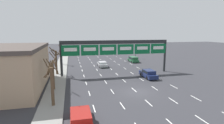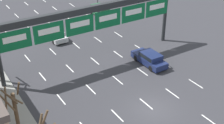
# 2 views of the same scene
# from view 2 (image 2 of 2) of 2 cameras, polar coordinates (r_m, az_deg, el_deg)

# --- Properties ---
(ground_plane) EXTENTS (220.00, 220.00, 0.00)m
(ground_plane) POSITION_cam_2_polar(r_m,az_deg,el_deg) (29.67, 7.44, -8.58)
(ground_plane) COLOR #333338
(lane_dashes) EXTENTS (13.32, 67.00, 0.01)m
(lane_dashes) POSITION_cam_2_polar(r_m,az_deg,el_deg) (39.23, -4.94, 1.69)
(lane_dashes) COLOR white
(lane_dashes) RESTS_ON ground_plane
(sign_gantry) EXTENTS (21.86, 0.70, 6.83)m
(sign_gantry) POSITION_cam_2_polar(r_m,az_deg,el_deg) (35.02, -3.50, 8.28)
(sign_gantry) COLOR #232628
(sign_gantry) RESTS_ON ground_plane
(car_silver) EXTENTS (1.89, 4.47, 1.28)m
(car_silver) POSITION_cam_2_polar(r_m,az_deg,el_deg) (43.14, -10.28, 4.98)
(car_silver) COLOR #B7B7BC
(car_silver) RESTS_ON ground_plane
(car_navy) EXTENTS (1.86, 4.82, 1.51)m
(car_navy) POSITION_cam_2_polar(r_m,az_deg,el_deg) (36.44, 6.90, 0.71)
(car_navy) COLOR #19234C
(car_navy) RESTS_ON ground_plane
(suv_green) EXTENTS (1.97, 4.64, 1.53)m
(suv_green) POSITION_cam_2_polar(r_m,az_deg,el_deg) (51.02, -2.19, 9.48)
(suv_green) COLOR #235B38
(suv_green) RESTS_ON ground_plane
(tree_bare_furthest) EXTENTS (1.90, 2.13, 4.96)m
(tree_bare_furthest) POSITION_cam_2_polar(r_m,az_deg,el_deg) (26.45, -17.44, -7.97)
(tree_bare_furthest) COLOR brown
(tree_bare_furthest) RESTS_ON sidewalk_left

